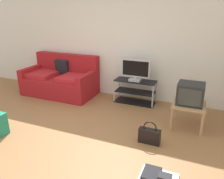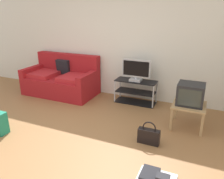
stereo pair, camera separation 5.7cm
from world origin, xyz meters
name	(u,v)px [view 1 (the left image)]	position (x,y,z in m)	size (l,w,h in m)	color
ground_plane	(57,144)	(0.00, 0.00, -0.01)	(9.00, 9.80, 0.02)	olive
wall_back	(115,40)	(0.00, 2.45, 1.35)	(9.00, 0.10, 2.70)	silver
couch	(61,80)	(-1.26, 1.95, 0.35)	(1.77, 0.94, 0.96)	maroon
tv_stand	(135,92)	(0.64, 2.10, 0.26)	(0.92, 0.37, 0.53)	black
flat_tv	(136,70)	(0.64, 2.08, 0.76)	(0.64, 0.22, 0.48)	#B2B2B7
side_table	(189,107)	(1.85, 1.39, 0.38)	(0.56, 0.56, 0.44)	tan
crt_tv	(190,94)	(1.85, 1.41, 0.63)	(0.45, 0.42, 0.37)	#232326
handbag	(149,135)	(1.35, 0.59, 0.14)	(0.34, 0.11, 0.38)	black
floor_tray	(158,178)	(1.65, -0.19, 0.04)	(0.47, 0.37, 0.14)	silver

